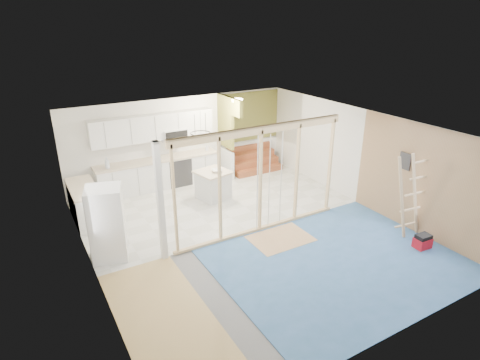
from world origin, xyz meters
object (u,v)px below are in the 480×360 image
fridge (108,224)px  island (213,185)px  toolbox (423,242)px  ladder (410,196)px

fridge → island: fridge is taller
island → toolbox: island is taller
fridge → ladder: size_ratio=0.81×
island → ladder: (2.95, -4.10, 0.62)m
island → ladder: 5.09m
fridge → toolbox: fridge is taller
toolbox → ladder: (0.12, 0.59, 0.86)m
fridge → ladder: ladder is taller
fridge → toolbox: 6.84m
island → toolbox: 5.48m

